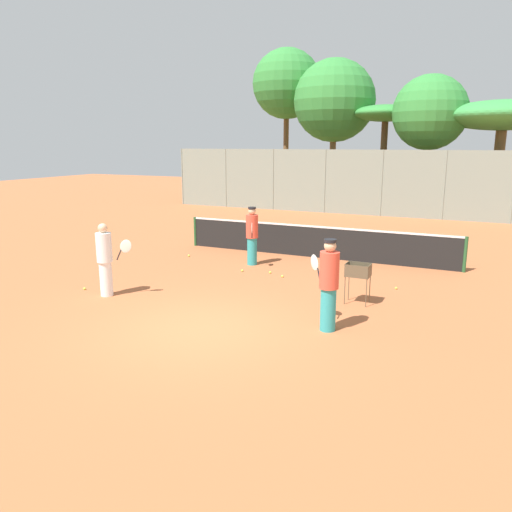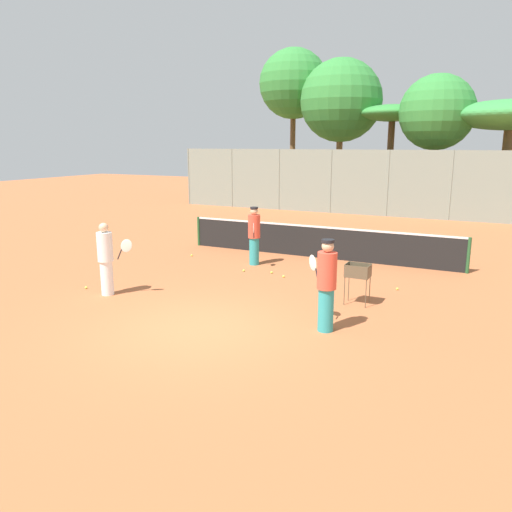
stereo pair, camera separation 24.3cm
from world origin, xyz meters
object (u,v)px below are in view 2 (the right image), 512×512
Objects in this scene: tennis_net at (317,241)px; player_red_cap at (326,284)px; player_white_outfit at (106,258)px; ball_cart at (358,274)px; player_yellow_shirt at (254,235)px.

player_red_cap reaches higher than tennis_net.
player_white_outfit is 5.70m from player_red_cap.
ball_cart is at bearing -53.79° from player_red_cap.
tennis_net is at bearing 42.80° from player_white_outfit.
player_white_outfit reaches higher than tennis_net.
ball_cart is (5.82, 2.02, -0.20)m from player_white_outfit.
tennis_net reaches higher than ball_cart.
player_yellow_shirt is (1.88, 4.48, 0.00)m from player_white_outfit.
player_red_cap is 1.98m from ball_cart.
player_yellow_shirt reaches higher than tennis_net.
player_white_outfit is at bearing -47.98° from player_yellow_shirt.
player_white_outfit reaches higher than ball_cart.
player_red_cap reaches higher than player_yellow_shirt.
tennis_net is 9.64× the size of ball_cart.
player_yellow_shirt is at bearing 148.01° from ball_cart.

